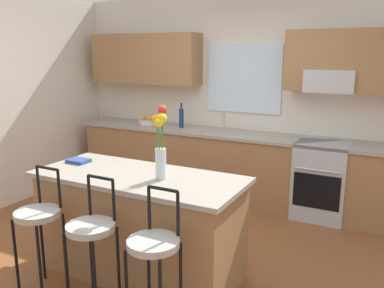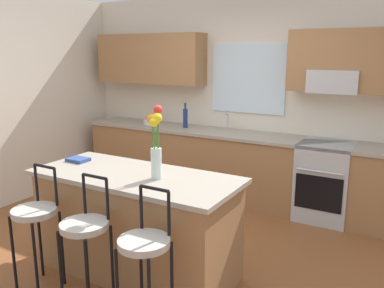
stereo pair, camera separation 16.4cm
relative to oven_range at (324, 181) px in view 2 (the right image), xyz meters
name	(u,v)px [view 2 (the right image)]	position (x,y,z in m)	size (l,w,h in m)	color
ground_plane	(166,253)	(-1.13, -1.68, -0.46)	(14.00, 14.00, 0.00)	brown
wall_left	(12,99)	(-3.69, -1.38, 0.89)	(0.12, 4.60, 2.70)	beige
back_wall_assembly	(249,86)	(-1.11, 0.31, 1.05)	(5.60, 0.50, 2.70)	beige
counter_run	(237,167)	(-1.14, 0.02, 0.01)	(4.56, 0.64, 0.92)	#996B42
sink_faucet	(227,119)	(-1.36, 0.17, 0.60)	(0.02, 0.13, 0.23)	#B7BABC
oven_range	(324,181)	(0.00, 0.00, 0.00)	(0.60, 0.64, 0.92)	#B7BABC
kitchen_island	(136,223)	(-1.18, -2.08, 0.00)	(1.85, 0.80, 0.92)	#996B42
bar_stool_near	(36,217)	(-1.73, -2.69, 0.18)	(0.36, 0.36, 1.04)	black
bar_stool_middle	(85,231)	(-1.18, -2.69, 0.18)	(0.36, 0.36, 1.04)	black
bar_stool_far	(145,249)	(-0.63, -2.69, 0.18)	(0.36, 0.36, 1.04)	black
flower_vase	(156,142)	(-0.94, -2.09, 0.77)	(0.13, 0.13, 0.61)	silver
cookbook	(78,160)	(-1.91, -2.01, 0.48)	(0.20, 0.15, 0.03)	navy
fruit_bowl_oranges	(152,121)	(-2.50, 0.02, 0.50)	(0.24, 0.24, 0.13)	silver
bottle_olive_oil	(185,118)	(-1.93, 0.02, 0.60)	(0.06, 0.06, 0.34)	navy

